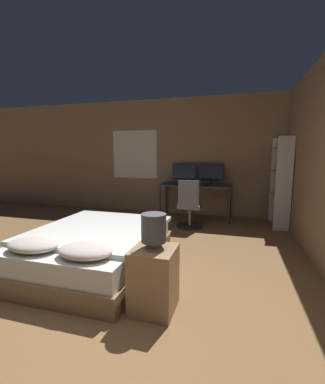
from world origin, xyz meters
TOP-DOWN VIEW (x-y plane):
  - ground_plane at (0.00, 0.00)m, footprint 20.00×20.00m
  - wall_back at (-0.02, 4.37)m, footprint 12.00×0.08m
  - bed at (-0.59, 1.11)m, footprint 1.49×1.90m
  - nightstand at (0.39, 0.47)m, footprint 0.39×0.41m
  - bedside_lamp at (0.39, 0.47)m, footprint 0.22×0.22m
  - desk at (0.23, 3.96)m, footprint 1.58×0.68m
  - monitor_left at (-0.07, 4.20)m, footprint 0.55×0.16m
  - monitor_right at (0.54, 4.20)m, footprint 0.55×0.16m
  - keyboard at (0.23, 3.72)m, footprint 0.40×0.13m
  - computer_mouse at (0.52, 3.72)m, footprint 0.07×0.05m
  - office_chair at (0.24, 3.20)m, footprint 0.52×0.52m
  - bookshelf at (1.93, 3.76)m, footprint 0.29×0.75m

SIDE VIEW (x-z plane):
  - ground_plane at x=0.00m, z-range 0.00..0.00m
  - bed at x=-0.59m, z-range -0.04..0.54m
  - nightstand at x=0.39m, z-range 0.00..0.59m
  - office_chair at x=0.24m, z-range -0.11..0.83m
  - desk at x=0.23m, z-range 0.30..1.06m
  - keyboard at x=0.23m, z-range 0.76..0.78m
  - bedside_lamp at x=0.39m, z-range 0.61..0.93m
  - computer_mouse at x=0.52m, z-range 0.76..0.80m
  - bookshelf at x=1.93m, z-range 0.10..1.85m
  - monitor_left at x=-0.07m, z-range 0.80..1.23m
  - monitor_right at x=0.54m, z-range 0.80..1.23m
  - wall_back at x=-0.02m, z-range 0.00..2.70m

